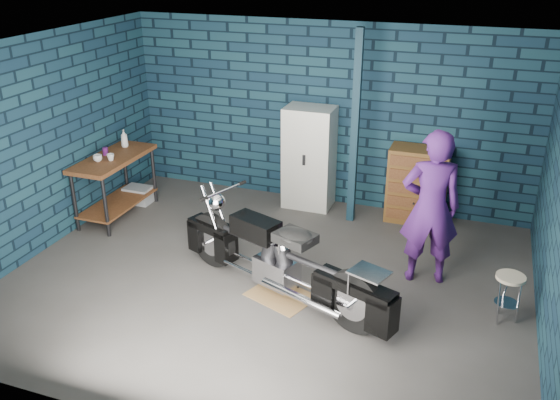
% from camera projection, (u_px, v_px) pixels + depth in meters
% --- Properties ---
extents(ground, '(6.00, 6.00, 0.00)m').
position_uv_depth(ground, '(267.00, 279.00, 7.06)').
color(ground, '#43413F').
rests_on(ground, ground).
extents(room_walls, '(6.02, 5.01, 2.71)m').
position_uv_depth(room_walls, '(283.00, 112.00, 6.77)').
color(room_walls, '#112638').
rests_on(room_walls, ground).
extents(support_post, '(0.10, 0.10, 2.70)m').
position_uv_depth(support_post, '(355.00, 130.00, 8.02)').
color(support_post, '#112A38').
rests_on(support_post, ground).
extents(workbench, '(0.60, 1.40, 0.91)m').
position_uv_depth(workbench, '(116.00, 186.00, 8.52)').
color(workbench, brown).
rests_on(workbench, ground).
extents(drip_mat, '(0.85, 0.75, 0.01)m').
position_uv_depth(drip_mat, '(281.00, 296.00, 6.73)').
color(drip_mat, olive).
rests_on(drip_mat, ground).
extents(motorcycle, '(2.53, 1.49, 1.08)m').
position_uv_depth(motorcycle, '(281.00, 254.00, 6.52)').
color(motorcycle, black).
rests_on(motorcycle, ground).
extents(person, '(0.77, 0.60, 1.85)m').
position_uv_depth(person, '(430.00, 208.00, 6.71)').
color(person, '#4A1C6B').
rests_on(person, ground).
extents(storage_bin, '(0.40, 0.29, 0.25)m').
position_uv_depth(storage_bin, '(138.00, 195.00, 9.08)').
color(storage_bin, gray).
rests_on(storage_bin, ground).
extents(locker, '(0.71, 0.51, 1.52)m').
position_uv_depth(locker, '(309.00, 158.00, 8.73)').
color(locker, silver).
rests_on(locker, ground).
extents(tool_chest, '(0.81, 0.45, 1.08)m').
position_uv_depth(tool_chest, '(417.00, 185.00, 8.33)').
color(tool_chest, brown).
rests_on(tool_chest, ground).
extents(shop_stool, '(0.37, 0.37, 0.55)m').
position_uv_depth(shop_stool, '(507.00, 298.00, 6.20)').
color(shop_stool, '#C0B091').
rests_on(shop_stool, ground).
extents(cup_a, '(0.15, 0.15, 0.10)m').
position_uv_depth(cup_a, '(98.00, 158.00, 8.14)').
color(cup_a, '#C0B091').
rests_on(cup_a, workbench).
extents(cup_b, '(0.11, 0.11, 0.09)m').
position_uv_depth(cup_b, '(111.00, 157.00, 8.17)').
color(cup_b, '#C0B091').
rests_on(cup_b, workbench).
extents(mug_purple, '(0.09, 0.09, 0.11)m').
position_uv_depth(mug_purple, '(105.00, 151.00, 8.39)').
color(mug_purple, '#5D1A68').
rests_on(mug_purple, workbench).
extents(bottle, '(0.13, 0.13, 0.26)m').
position_uv_depth(bottle, '(124.00, 138.00, 8.67)').
color(bottle, gray).
rests_on(bottle, workbench).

